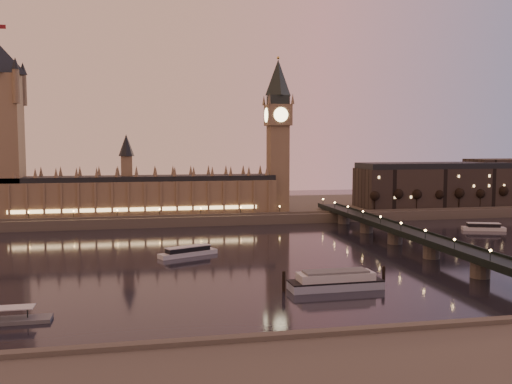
# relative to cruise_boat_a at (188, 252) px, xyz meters

# --- Properties ---
(ground) EXTENTS (700.00, 700.00, 0.00)m
(ground) POSITION_rel_cruise_boat_a_xyz_m (16.46, -8.92, -2.02)
(ground) COLOR black
(ground) RESTS_ON ground
(far_embankment) EXTENTS (560.00, 130.00, 6.00)m
(far_embankment) POSITION_rel_cruise_boat_a_xyz_m (46.46, 156.08, 0.98)
(far_embankment) COLOR #423D35
(far_embankment) RESTS_ON ground
(palace_of_westminster) EXTENTS (180.00, 26.62, 52.00)m
(palace_of_westminster) POSITION_rel_cruise_boat_a_xyz_m (-23.66, 112.08, 19.69)
(palace_of_westminster) COLOR brown
(palace_of_westminster) RESTS_ON ground
(victoria_tower) EXTENTS (31.68, 31.68, 118.00)m
(victoria_tower) POSITION_rel_cruise_boat_a_xyz_m (-103.54, 112.08, 63.77)
(victoria_tower) COLOR brown
(victoria_tower) RESTS_ON ground
(big_ben) EXTENTS (17.68, 17.68, 104.00)m
(big_ben) POSITION_rel_cruise_boat_a_xyz_m (70.45, 112.07, 61.94)
(big_ben) COLOR brown
(big_ben) RESTS_ON ground
(westminster_bridge) EXTENTS (13.20, 260.00, 15.30)m
(westminster_bridge) POSITION_rel_cruise_boat_a_xyz_m (108.07, -8.92, 3.50)
(westminster_bridge) COLOR black
(westminster_bridge) RESTS_ON ground
(city_block) EXTENTS (155.00, 45.00, 34.00)m
(city_block) POSITION_rel_cruise_boat_a_xyz_m (211.40, 122.02, 20.22)
(city_block) COLOR black
(city_block) RESTS_ON ground
(bare_tree_0) EXTENTS (6.79, 6.79, 13.80)m
(bare_tree_0) POSITION_rel_cruise_boat_a_xyz_m (135.38, 100.08, 14.31)
(bare_tree_0) COLOR black
(bare_tree_0) RESTS_ON ground
(bare_tree_1) EXTENTS (6.79, 6.79, 13.80)m
(bare_tree_1) POSITION_rel_cruise_boat_a_xyz_m (151.57, 100.08, 14.31)
(bare_tree_1) COLOR black
(bare_tree_1) RESTS_ON ground
(bare_tree_2) EXTENTS (6.79, 6.79, 13.80)m
(bare_tree_2) POSITION_rel_cruise_boat_a_xyz_m (167.77, 100.08, 14.31)
(bare_tree_2) COLOR black
(bare_tree_2) RESTS_ON ground
(bare_tree_3) EXTENTS (6.79, 6.79, 13.80)m
(bare_tree_3) POSITION_rel_cruise_boat_a_xyz_m (183.96, 100.08, 14.31)
(bare_tree_3) COLOR black
(bare_tree_3) RESTS_ON ground
(bare_tree_4) EXTENTS (6.79, 6.79, 13.80)m
(bare_tree_4) POSITION_rel_cruise_boat_a_xyz_m (200.16, 100.08, 14.31)
(bare_tree_4) COLOR black
(bare_tree_4) RESTS_ON ground
(bare_tree_5) EXTENTS (6.79, 6.79, 13.80)m
(bare_tree_5) POSITION_rel_cruise_boat_a_xyz_m (216.36, 100.08, 14.31)
(bare_tree_5) COLOR black
(bare_tree_5) RESTS_ON ground
(bare_tree_6) EXTENTS (6.79, 6.79, 13.80)m
(bare_tree_6) POSITION_rel_cruise_boat_a_xyz_m (232.55, 100.08, 14.31)
(bare_tree_6) COLOR black
(bare_tree_6) RESTS_ON ground
(cruise_boat_a) EXTENTS (28.61, 17.46, 4.58)m
(cruise_boat_a) POSITION_rel_cruise_boat_a_xyz_m (0.00, 0.00, 0.00)
(cruise_boat_a) COLOR silver
(cruise_boat_a) RESTS_ON ground
(cruise_boat_b) EXTENTS (25.47, 14.15, 4.58)m
(cruise_boat_b) POSITION_rel_cruise_boat_a_xyz_m (180.61, 41.71, 0.00)
(cruise_boat_b) COLOR silver
(cruise_boat_b) RESTS_ON ground
(moored_barge) EXTENTS (39.49, 10.39, 7.24)m
(moored_barge) POSITION_rel_cruise_boat_a_xyz_m (47.14, -71.19, 1.04)
(moored_barge) COLOR #8D9BB3
(moored_barge) RESTS_ON ground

